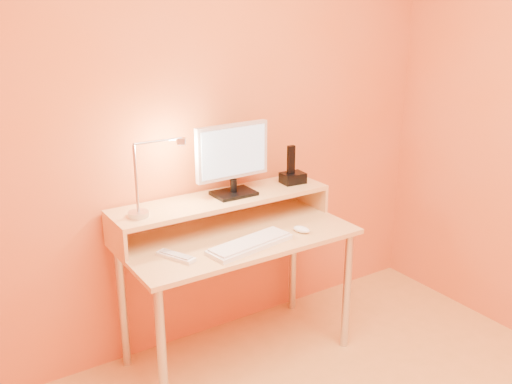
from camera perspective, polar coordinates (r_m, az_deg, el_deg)
wall_back at (r=3.00m, az=-5.20°, el=7.04°), size 3.00×0.04×2.50m
desk_leg_fl at (r=2.66m, az=-9.54°, el=-16.03°), size 0.04×0.04×0.69m
desk_leg_fr at (r=3.17m, az=9.22°, el=-9.89°), size 0.04×0.04×0.69m
desk_leg_bl at (r=3.06m, az=-13.39°, el=-11.32°), size 0.04×0.04×0.69m
desk_leg_br at (r=3.52m, az=3.77°, el=-6.71°), size 0.04×0.04×0.69m
desk_lower at (r=2.90m, az=-1.92°, el=-4.58°), size 1.20×0.60×0.02m
shelf_riser_left at (r=2.77m, az=-14.15°, el=-4.50°), size 0.02×0.30×0.14m
shelf_riser_right at (r=3.30m, az=5.54°, el=-0.24°), size 0.02×0.30×0.14m
desk_shelf at (r=2.96m, az=-3.45°, el=-0.77°), size 1.20×0.30×0.02m
monitor_foot at (r=2.99m, az=-2.28°, el=-0.13°), size 0.22×0.16×0.02m
monitor_neck at (r=2.97m, az=-2.29°, el=0.67°), size 0.04×0.04×0.07m
monitor_panel at (r=2.93m, az=-2.43°, el=4.16°), size 0.42×0.05×0.29m
monitor_back at (r=2.95m, az=-2.66°, el=4.26°), size 0.38×0.02×0.24m
monitor_screen at (r=2.92m, az=-2.25°, el=4.09°), size 0.38×0.02×0.25m
lamp_base at (r=2.74m, az=-11.85°, el=-2.22°), size 0.10×0.10×0.02m
lamp_post at (r=2.68m, az=-12.10°, el=1.33°), size 0.01×0.01×0.33m
lamp_arm at (r=2.68m, az=-9.94°, el=5.12°), size 0.24×0.01×0.01m
lamp_head at (r=2.73m, az=-7.61°, el=5.16°), size 0.04×0.04×0.03m
lamp_bulb at (r=2.74m, az=-7.60°, el=4.83°), size 0.03×0.03×0.00m
phone_dock at (r=3.19m, az=3.76°, el=1.44°), size 0.14×0.11×0.06m
phone_handset at (r=3.15m, az=3.58°, el=3.31°), size 0.04×0.03×0.16m
phone_led at (r=3.17m, az=4.96°, el=1.34°), size 0.01×0.00×0.04m
keyboard at (r=2.75m, az=-0.61°, el=-5.37°), size 0.47×0.22×0.02m
mouse at (r=2.92m, az=4.66°, el=-3.81°), size 0.08×0.11×0.03m
remote_control at (r=2.65m, az=-8.15°, el=-6.52°), size 0.13×0.20×0.02m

